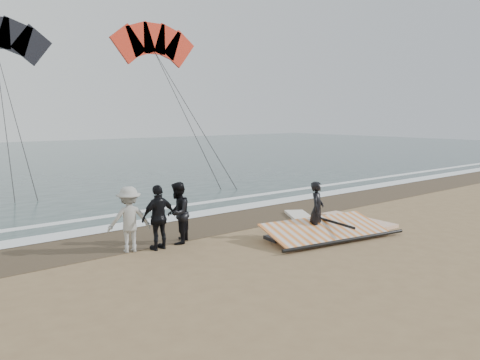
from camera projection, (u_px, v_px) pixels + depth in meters
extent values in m
plane|color=#8C704C|center=(332.00, 249.00, 12.37)|extent=(120.00, 120.00, 0.00)
cube|color=#233838|center=(13.00, 159.00, 37.74)|extent=(120.00, 54.00, 0.02)
cube|color=#4C3D2B|center=(229.00, 220.00, 15.83)|extent=(120.00, 2.80, 0.01)
cube|color=white|center=(205.00, 213.00, 16.91)|extent=(120.00, 0.90, 0.01)
cube|color=white|center=(180.00, 206.00, 18.21)|extent=(120.00, 0.45, 0.01)
imported|color=black|center=(317.00, 209.00, 13.63)|extent=(0.71, 0.63, 1.62)
cube|color=white|center=(358.00, 220.00, 15.63)|extent=(0.92, 2.71, 0.11)
cube|color=white|center=(303.00, 219.00, 15.81)|extent=(1.89, 2.53, 0.11)
imported|color=black|center=(178.00, 213.00, 12.87)|extent=(1.05, 1.05, 1.71)
imported|color=black|center=(159.00, 217.00, 12.28)|extent=(1.04, 0.50, 1.73)
imported|color=#A5A5A1|center=(129.00, 219.00, 12.07)|extent=(1.24, 0.91, 1.71)
cube|color=black|center=(305.00, 234.00, 13.82)|extent=(2.60, 1.02, 0.10)
cube|color=orange|center=(325.00, 228.00, 13.45)|extent=(3.89, 2.02, 0.39)
cylinder|color=black|center=(347.00, 240.00, 12.87)|extent=(4.25, 0.80, 0.10)
cylinder|color=black|center=(332.00, 222.00, 13.62)|extent=(0.38, 1.84, 0.08)
cylinder|color=#262626|center=(182.00, 109.00, 26.61)|extent=(0.04, 0.04, 13.53)
cylinder|color=#262626|center=(189.00, 109.00, 26.64)|extent=(0.04, 0.04, 13.77)
cylinder|color=#262626|center=(3.00, 106.00, 24.19)|extent=(0.04, 0.04, 15.78)
cylinder|color=#262626|center=(12.00, 106.00, 24.43)|extent=(0.04, 0.04, 15.73)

